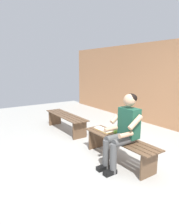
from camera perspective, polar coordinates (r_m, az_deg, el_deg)
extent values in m
cube|color=#9E9E99|center=(4.07, -12.68, -11.77)|extent=(10.00, 7.00, 0.04)
cube|color=#B27A51|center=(5.64, 24.22, 6.75)|extent=(9.50, 0.24, 2.32)
cube|color=brown|center=(3.69, 10.30, -6.92)|extent=(1.60, 0.09, 0.02)
cube|color=brown|center=(3.62, 9.08, -7.27)|extent=(1.60, 0.09, 0.02)
cube|color=brown|center=(3.55, 7.82, -7.62)|extent=(1.60, 0.09, 0.02)
cube|color=brown|center=(3.48, 6.50, -7.99)|extent=(1.60, 0.09, 0.02)
cube|color=brown|center=(3.25, 16.66, -14.29)|extent=(0.03, 0.37, 0.41)
cube|color=brown|center=(4.15, 2.00, -7.58)|extent=(0.03, 0.37, 0.41)
cube|color=brown|center=(5.26, -5.27, -0.72)|extent=(1.62, 0.09, 0.02)
cube|color=brown|center=(5.22, -6.29, -0.87)|extent=(1.62, 0.09, 0.02)
cube|color=brown|center=(5.17, -7.33, -1.02)|extent=(1.62, 0.09, 0.02)
cube|color=brown|center=(5.13, -8.38, -1.18)|extent=(1.62, 0.09, 0.02)
cube|color=brown|center=(4.67, -2.83, -5.22)|extent=(0.03, 0.37, 0.41)
cube|color=brown|center=(5.85, -9.85, -1.63)|extent=(0.03, 0.37, 0.41)
cube|color=#1E513D|center=(3.36, 11.25, -3.05)|extent=(0.34, 0.20, 0.50)
sphere|color=tan|center=(3.27, 11.42, 3.34)|extent=(0.20, 0.20, 0.20)
ellipsoid|color=black|center=(3.28, 11.81, 3.91)|extent=(0.20, 0.19, 0.15)
cylinder|color=#4C4C4C|center=(3.24, 9.67, -8.23)|extent=(0.13, 0.40, 0.13)
cylinder|color=#4C4C4C|center=(3.36, 7.54, -7.36)|extent=(0.13, 0.40, 0.13)
cylinder|color=#4C4C4C|center=(3.21, 6.84, -13.18)|extent=(0.11, 0.11, 0.50)
cube|color=black|center=(3.28, 5.90, -16.84)|extent=(0.10, 0.22, 0.07)
cylinder|color=#4C4C4C|center=(3.34, 4.78, -12.10)|extent=(0.11, 0.11, 0.50)
cube|color=black|center=(3.40, 3.89, -15.63)|extent=(0.10, 0.22, 0.07)
cylinder|color=tan|center=(3.14, 12.98, -2.91)|extent=(0.08, 0.28, 0.23)
cylinder|color=tan|center=(3.11, 10.35, -6.45)|extent=(0.07, 0.26, 0.07)
cylinder|color=tan|center=(3.43, 7.88, -1.36)|extent=(0.08, 0.28, 0.23)
cylinder|color=tan|center=(3.36, 6.09, -4.83)|extent=(0.07, 0.26, 0.07)
sphere|color=#72B738|center=(3.74, 7.52, -5.65)|extent=(0.09, 0.09, 0.09)
cube|color=white|center=(3.87, 4.78, -5.43)|extent=(0.20, 0.15, 0.02)
cube|color=white|center=(4.03, 2.94, -4.67)|extent=(0.20, 0.15, 0.02)
cube|color=#BF8C1E|center=(3.95, 3.84, -5.17)|extent=(0.41, 0.16, 0.01)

